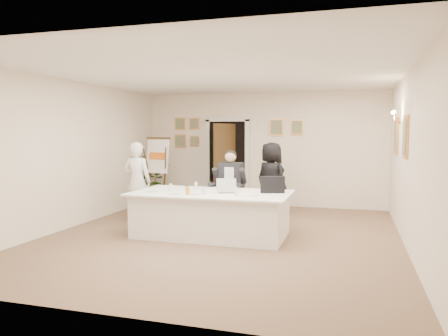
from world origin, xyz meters
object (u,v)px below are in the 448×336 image
Objects in this scene: potted_palm at (149,180)px; conference_table at (211,214)px; laptop at (228,184)px; laptop_bag at (273,185)px; standing_woman at (271,180)px; oj_glass at (188,191)px; standing_man at (137,182)px; flip_chart at (160,176)px; steel_jug at (187,189)px; seated_man at (230,187)px; paper_stack at (248,195)px.

conference_table is at bearing -47.41° from potted_palm.
laptop_bag is at bearing -9.17° from laptop.
oj_glass is (-0.97, -2.44, 0.03)m from standing_woman.
standing_man is 2.29m from laptop.
laptop_bag is at bearing 11.44° from conference_table.
laptop_bag is at bearing -34.86° from flip_chart.
steel_jug is at bearing -53.34° from potted_palm.
potted_palm is (-0.50, 0.43, -0.15)m from flip_chart.
laptop is at bearing -43.67° from potted_palm.
oj_glass is (1.60, -1.26, 0.03)m from standing_man.
seated_man reaches higher than laptop.
standing_man reaches higher than laptop.
flip_chart is at bearing -40.34° from potted_palm.
standing_woman is 14.68× the size of steel_jug.
potted_palm is at bearing 137.17° from paper_stack.
potted_palm is 3.05× the size of laptop_bag.
flip_chart is 1.03× the size of standing_man.
seated_man is 13.55× the size of steel_jug.
seated_man reaches higher than potted_palm.
laptop_bag is (3.65, -2.62, 0.29)m from potted_palm.
standing_woman is 4.50× the size of laptop.
steel_jug is (-1.13, 0.14, 0.04)m from paper_stack.
flip_chart reaches higher than potted_palm.
potted_palm is 4.50m from laptop_bag.
standing_man reaches higher than potted_palm.
laptop_bag is at bearing 131.03° from standing_woman.
conference_table is at bearing 58.64° from oj_glass.
standing_woman reaches higher than laptop_bag.
potted_palm is at bearing 126.66° from steel_jug.
paper_stack is at bearing -52.81° from seated_man.
seated_man is at bearing 87.99° from conference_table.
steel_jug is (1.69, -2.52, 0.06)m from flip_chart.
oj_glass is at bearing -57.24° from flip_chart.
laptop_bag is 0.58m from paper_stack.
flip_chart is 3.04m from steel_jug.
laptop is at bearing -65.94° from seated_man.
oj_glass is (1.83, -2.85, 0.07)m from flip_chart.
laptop reaches higher than paper_stack.
flip_chart reaches higher than steel_jug.
conference_table is 0.60m from laptop.
flip_chart is at bearing 131.13° from conference_table.
steel_jug is at bearing 175.39° from laptop_bag.
flip_chart is at bearing 21.86° from standing_woman.
laptop_bag is 1.49m from steel_jug.
flip_chart is 1.60m from standing_man.
seated_man is at bearing 121.75° from laptop_bag.
standing_man is (-1.91, -0.27, 0.07)m from seated_man.
paper_stack is (2.82, -2.66, 0.01)m from flip_chart.
laptop is 0.87× the size of laptop_bag.
standing_woman is 1.28× the size of potted_palm.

